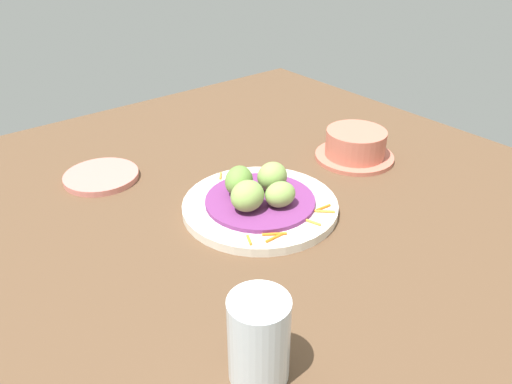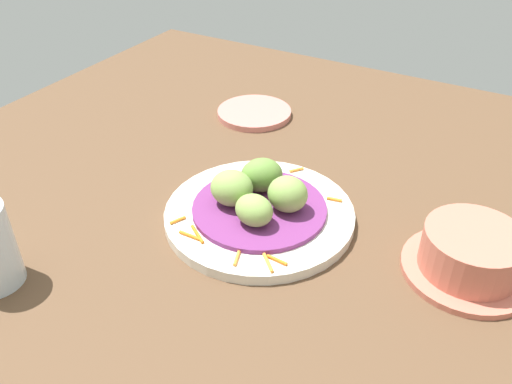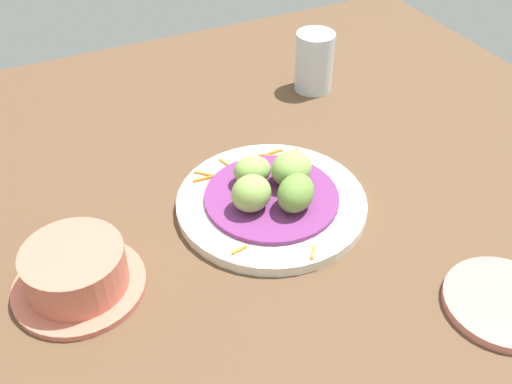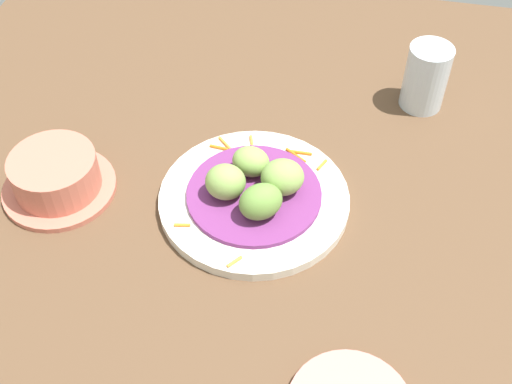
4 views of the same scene
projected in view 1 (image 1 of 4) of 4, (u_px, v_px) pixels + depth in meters
table_surface at (248, 216)px, 79.89cm from camera, size 110.00×110.00×2.00cm
main_plate at (260, 206)px, 79.12cm from camera, size 24.39×24.39×1.40cm
cabbage_bed at (260, 201)px, 78.60cm from camera, size 17.22×17.22×0.66cm
carrot_garnish at (284, 214)px, 75.63cm from camera, size 22.32×16.88×0.40cm
guac_scoop_left at (247, 196)px, 74.67cm from camera, size 6.07×6.53×4.65cm
guac_scoop_center at (280, 194)px, 75.80cm from camera, size 4.61×5.34×3.89cm
guac_scoop_right at (272, 177)px, 79.85cm from camera, size 5.10×5.61×4.68cm
guac_scoop_back at (241, 180)px, 78.93cm from camera, size 6.74×6.97×4.61cm
side_plate_small at (101, 176)px, 88.04cm from camera, size 12.85×12.85×1.03cm
terracotta_bowl at (355, 146)px, 93.94cm from camera, size 14.71×14.71×5.67cm
water_glass at (259, 339)px, 49.69cm from camera, size 6.27×6.27×9.84cm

